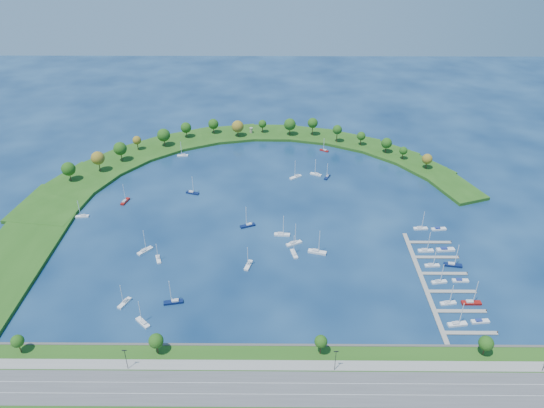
{
  "coord_description": "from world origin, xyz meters",
  "views": [
    {
      "loc": [
        6.73,
        -248.4,
        156.94
      ],
      "look_at": [
        5.0,
        5.0,
        4.0
      ],
      "focal_mm": 33.23,
      "sensor_mm": 36.0,
      "label": 1
    }
  ],
  "objects_px": {
    "moored_boat_2": "(294,243)",
    "docked_boat_1": "(480,321)",
    "docked_boat_11": "(439,229)",
    "moored_boat_13": "(125,201)",
    "docked_boat_5": "(460,280)",
    "moored_boat_4": "(124,302)",
    "docked_boat_3": "(471,302)",
    "moored_boat_17": "(143,322)",
    "moored_boat_7": "(145,250)",
    "moored_boat_5": "(324,150)",
    "moored_boat_0": "(282,234)",
    "moored_boat_8": "(294,253)",
    "docked_boat_7": "(453,264)",
    "docked_boat_8": "(426,250)",
    "dock_system": "(438,282)",
    "moored_boat_18": "(248,265)",
    "moored_boat_15": "(248,225)",
    "docked_boat_4": "(439,281)",
    "docked_boat_2": "(448,302)",
    "docked_boat_9": "(445,249)",
    "docked_boat_6": "(432,265)",
    "moored_boat_9": "(82,216)",
    "moored_boat_1": "(192,192)",
    "moored_boat_12": "(183,155)",
    "moored_boat_6": "(296,177)",
    "moored_boat_10": "(173,301)",
    "moored_boat_11": "(158,259)",
    "docked_boat_0": "(457,324)",
    "harbor_tower": "(251,130)",
    "moored_boat_16": "(316,174)",
    "moored_boat_14": "(327,176)",
    "moored_boat_3": "(317,251)",
    "docked_boat_10": "(421,228)"
  },
  "relations": [
    {
      "from": "moored_boat_3",
      "to": "moored_boat_6",
      "type": "bearing_deg",
      "value": 111.18
    },
    {
      "from": "docked_boat_3",
      "to": "docked_boat_9",
      "type": "height_order",
      "value": "docked_boat_3"
    },
    {
      "from": "harbor_tower",
      "to": "docked_boat_1",
      "type": "height_order",
      "value": "harbor_tower"
    },
    {
      "from": "docked_boat_1",
      "to": "moored_boat_13",
      "type": "bearing_deg",
      "value": 145.19
    },
    {
      "from": "moored_boat_5",
      "to": "docked_boat_10",
      "type": "bearing_deg",
      "value": 146.77
    },
    {
      "from": "docked_boat_2",
      "to": "docked_boat_9",
      "type": "height_order",
      "value": "docked_boat_2"
    },
    {
      "from": "moored_boat_0",
      "to": "moored_boat_4",
      "type": "relative_size",
      "value": 1.11
    },
    {
      "from": "moored_boat_7",
      "to": "moored_boat_9",
      "type": "height_order",
      "value": "moored_boat_7"
    },
    {
      "from": "moored_boat_12",
      "to": "moored_boat_11",
      "type": "bearing_deg",
      "value": 86.77
    },
    {
      "from": "moored_boat_15",
      "to": "docked_boat_2",
      "type": "distance_m",
      "value": 113.14
    },
    {
      "from": "moored_boat_6",
      "to": "moored_boat_2",
      "type": "bearing_deg",
      "value": 50.61
    },
    {
      "from": "moored_boat_6",
      "to": "moored_boat_11",
      "type": "relative_size",
      "value": 1.22
    },
    {
      "from": "moored_boat_10",
      "to": "moored_boat_12",
      "type": "bearing_deg",
      "value": -93.57
    },
    {
      "from": "docked_boat_0",
      "to": "docked_boat_4",
      "type": "xyz_separation_m",
      "value": [
        0.02,
        28.13,
        -0.04
      ]
    },
    {
      "from": "moored_boat_2",
      "to": "moored_boat_8",
      "type": "xyz_separation_m",
      "value": [
        -0.17,
        -9.26,
        -0.04
      ]
    },
    {
      "from": "docked_boat_1",
      "to": "moored_boat_5",
      "type": "bearing_deg",
      "value": 101.32
    },
    {
      "from": "moored_boat_1",
      "to": "moored_boat_10",
      "type": "xyz_separation_m",
      "value": [
        5.61,
        -99.91,
        0.02
      ]
    },
    {
      "from": "moored_boat_8",
      "to": "moored_boat_16",
      "type": "xyz_separation_m",
      "value": [
        17.34,
        88.53,
        -0.01
      ]
    },
    {
      "from": "moored_boat_15",
      "to": "docked_boat_3",
      "type": "xyz_separation_m",
      "value": [
        104.5,
        -62.7,
        0.01
      ]
    },
    {
      "from": "moored_boat_0",
      "to": "moored_boat_8",
      "type": "xyz_separation_m",
      "value": [
        6.13,
        -17.55,
        -0.03
      ]
    },
    {
      "from": "dock_system",
      "to": "moored_boat_2",
      "type": "bearing_deg",
      "value": 155.55
    },
    {
      "from": "docked_boat_1",
      "to": "docked_boat_11",
      "type": "height_order",
      "value": "docked_boat_11"
    },
    {
      "from": "moored_boat_13",
      "to": "docked_boat_5",
      "type": "bearing_deg",
      "value": -98.22
    },
    {
      "from": "docked_boat_11",
      "to": "moored_boat_15",
      "type": "bearing_deg",
      "value": 172.1
    },
    {
      "from": "moored_boat_16",
      "to": "docked_boat_4",
      "type": "bearing_deg",
      "value": 141.87
    },
    {
      "from": "docked_boat_6",
      "to": "docked_boat_11",
      "type": "bearing_deg",
      "value": 66.07
    },
    {
      "from": "moored_boat_17",
      "to": "moored_boat_7",
      "type": "bearing_deg",
      "value": -34.06
    },
    {
      "from": "docked_boat_7",
      "to": "docked_boat_8",
      "type": "distance_m",
      "value": 15.99
    },
    {
      "from": "moored_boat_10",
      "to": "docked_boat_5",
      "type": "xyz_separation_m",
      "value": [
        135.27,
        16.06,
        -0.35
      ]
    },
    {
      "from": "dock_system",
      "to": "docked_boat_7",
      "type": "bearing_deg",
      "value": 50.72
    },
    {
      "from": "moored_boat_7",
      "to": "moored_boat_15",
      "type": "height_order",
      "value": "moored_boat_7"
    },
    {
      "from": "dock_system",
      "to": "moored_boat_10",
      "type": "distance_m",
      "value": 125.48
    },
    {
      "from": "moored_boat_4",
      "to": "docked_boat_3",
      "type": "relative_size",
      "value": 0.88
    },
    {
      "from": "dock_system",
      "to": "docked_boat_0",
      "type": "relative_size",
      "value": 6.61
    },
    {
      "from": "docked_boat_9",
      "to": "docked_boat_2",
      "type": "bearing_deg",
      "value": -109.37
    },
    {
      "from": "moored_boat_6",
      "to": "moored_boat_17",
      "type": "height_order",
      "value": "moored_boat_6"
    },
    {
      "from": "moored_boat_12",
      "to": "docked_boat_7",
      "type": "bearing_deg",
      "value": 134.63
    },
    {
      "from": "moored_boat_6",
      "to": "moored_boat_13",
      "type": "bearing_deg",
      "value": -19.66
    },
    {
      "from": "moored_boat_17",
      "to": "docked_boat_8",
      "type": "bearing_deg",
      "value": -114.31
    },
    {
      "from": "docked_boat_6",
      "to": "docked_boat_7",
      "type": "distance_m",
      "value": 10.48
    },
    {
      "from": "docked_boat_0",
      "to": "docked_boat_4",
      "type": "bearing_deg",
      "value": 81.75
    },
    {
      "from": "moored_boat_13",
      "to": "docked_boat_1",
      "type": "relative_size",
      "value": 1.49
    },
    {
      "from": "moored_boat_2",
      "to": "docked_boat_1",
      "type": "bearing_deg",
      "value": -64.02
    },
    {
      "from": "dock_system",
      "to": "moored_boat_14",
      "type": "distance_m",
      "value": 115.4
    },
    {
      "from": "moored_boat_9",
      "to": "docked_boat_0",
      "type": "relative_size",
      "value": 0.9
    },
    {
      "from": "dock_system",
      "to": "moored_boat_18",
      "type": "height_order",
      "value": "moored_boat_18"
    },
    {
      "from": "moored_boat_8",
      "to": "docked_boat_8",
      "type": "xyz_separation_m",
      "value": [
        68.78,
        3.33,
        0.01
      ]
    },
    {
      "from": "moored_boat_1",
      "to": "docked_boat_7",
      "type": "distance_m",
      "value": 158.15
    },
    {
      "from": "moored_boat_1",
      "to": "moored_boat_12",
      "type": "distance_m",
      "value": 55.69
    },
    {
      "from": "docked_boat_4",
      "to": "docked_boat_11",
      "type": "bearing_deg",
      "value": 65.15
    }
  ]
}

